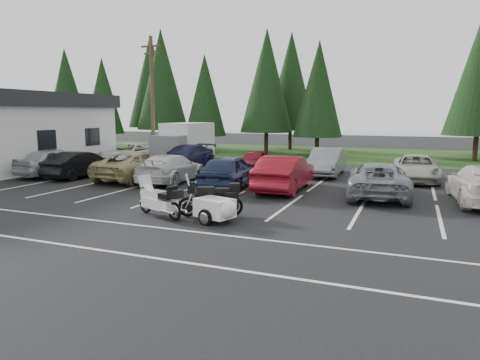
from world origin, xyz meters
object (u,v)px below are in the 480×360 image
Objects in this scene: car_near_5 at (285,173)px; car_near_6 at (378,180)px; utility_pole at (152,98)px; adventure_motorcycle at (210,195)px; car_near_2 at (139,166)px; car_near_3 at (171,168)px; car_near_4 at (229,171)px; box_truck at (181,143)px; car_far_3 at (327,162)px; car_far_4 at (416,168)px; touring_motorcycle at (159,197)px; car_far_2 at (254,161)px; car_near_0 at (57,162)px; car_far_0 at (130,154)px; cargo_trailer at (215,210)px; car_far_1 at (185,157)px; car_near_1 at (81,164)px.

car_near_6 is (4.16, 0.12, -0.08)m from car_near_5.
utility_pole reaches higher than car_near_6.
adventure_motorcycle reaches higher than car_near_6.
car_near_3 is at bearing -179.47° from car_near_2.
adventure_motorcycle is at bearing 102.15° from car_near_4.
box_truck is 1.17× the size of car_far_3.
car_near_5 is 7.87m from car_far_4.
adventure_motorcycle reaches higher than touring_motorcycle.
car_far_3 is at bearing -1.96° from car_far_2.
car_far_4 is (8.38, 5.79, -0.12)m from car_near_4.
car_near_6 is at bearing -174.21° from car_near_0.
car_near_4 reaches higher than car_far_4.
utility_pole is 1.77× the size of car_near_3.
car_far_4 is 14.66m from touring_motorcycle.
car_near_4 reaches higher than car_near_6.
car_far_0 is at bearing 178.18° from car_far_4.
cargo_trailer is (2.23, -6.30, -0.41)m from car_near_4.
car_near_4 is at bearing -40.86° from car_far_1.
car_near_1 is 0.86× the size of car_far_1.
car_near_1 is 10.20m from car_far_2.
touring_motorcycle is (10.19, -12.21, -0.08)m from car_far_0.
box_truck is 1.25× the size of car_near_1.
touring_motorcycle is (-6.74, -6.79, -0.04)m from car_near_6.
car_far_0 is 17.33m from cargo_trailer.
box_truck is at bearing 167.30° from car_far_3.
car_near_3 is 0.90× the size of car_far_0.
car_near_5 is 6.02m from adventure_motorcycle.
adventure_motorcycle is at bearing 142.46° from cargo_trailer.
car_far_3 is at bearing -65.53° from car_near_6.
utility_pole is 3.59× the size of adventure_motorcycle.
car_near_2 is 6.98m from car_far_0.
car_near_6 is (16.02, 0.33, 0.01)m from car_near_1.
adventure_motorcycle is at bearing -51.66° from car_far_1.
car_near_5 reaches higher than car_near_4.
car_near_2 is at bearing -131.10° from car_far_2.
car_far_0 is at bearing 110.92° from adventure_motorcycle.
car_near_0 is 1.07× the size of car_near_1.
car_near_1 is 1.75× the size of touring_motorcycle.
box_truck is 1.12× the size of car_far_4.
car_near_2 reaches higher than car_far_2.
utility_pole is at bearing 144.79° from touring_motorcycle.
cargo_trailer is (7.79, -6.88, -0.37)m from car_near_2.
utility_pole reaches higher than car_far_0.
car_far_0 is 1.09× the size of car_far_1.
car_near_6 is 5.54m from car_far_4.
car_far_4 reaches higher than cargo_trailer.
car_far_3 is at bearing -144.95° from car_near_3.
car_near_0 reaches higher than car_far_3.
car_far_3 is at bearing 56.40° from adventure_motorcycle.
car_near_5 is at bearing -177.66° from car_near_4.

